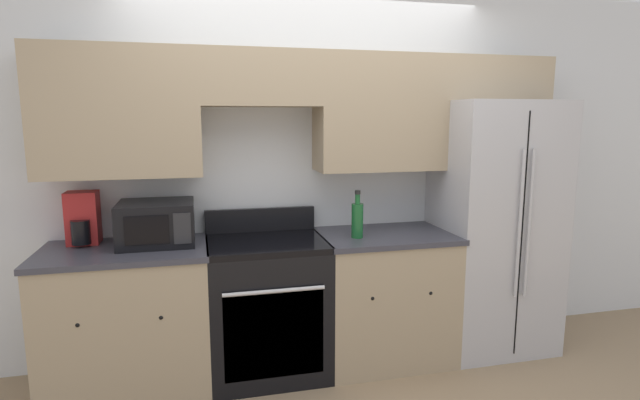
{
  "coord_description": "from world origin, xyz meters",
  "views": [
    {
      "loc": [
        -0.77,
        -2.82,
        1.68
      ],
      "look_at": [
        0.0,
        0.31,
        1.15
      ],
      "focal_mm": 28.0,
      "sensor_mm": 36.0,
      "label": 1
    }
  ],
  "objects_px": {
    "microwave": "(157,223)",
    "refrigerator": "(489,225)",
    "bottle": "(357,219)",
    "oven_range": "(267,306)"
  },
  "relations": [
    {
      "from": "refrigerator",
      "to": "microwave",
      "type": "xyz_separation_m",
      "value": [
        -2.34,
        0.0,
        0.13
      ]
    },
    {
      "from": "oven_range",
      "to": "bottle",
      "type": "bearing_deg",
      "value": -6.68
    },
    {
      "from": "oven_range",
      "to": "refrigerator",
      "type": "bearing_deg",
      "value": 2.62
    },
    {
      "from": "oven_range",
      "to": "refrigerator",
      "type": "xyz_separation_m",
      "value": [
        1.67,
        0.08,
        0.44
      ]
    },
    {
      "from": "microwave",
      "to": "bottle",
      "type": "bearing_deg",
      "value": -6.7
    },
    {
      "from": "microwave",
      "to": "bottle",
      "type": "height_order",
      "value": "bottle"
    },
    {
      "from": "microwave",
      "to": "refrigerator",
      "type": "bearing_deg",
      "value": -0.08
    },
    {
      "from": "oven_range",
      "to": "bottle",
      "type": "height_order",
      "value": "bottle"
    },
    {
      "from": "refrigerator",
      "to": "bottle",
      "type": "height_order",
      "value": "refrigerator"
    },
    {
      "from": "bottle",
      "to": "refrigerator",
      "type": "bearing_deg",
      "value": 7.75
    }
  ]
}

